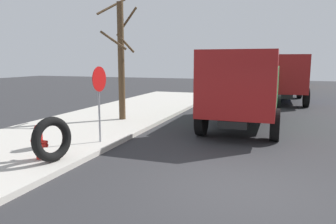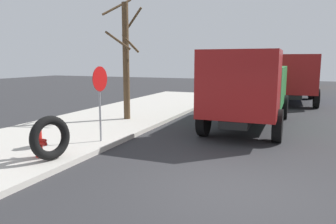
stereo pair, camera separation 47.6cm
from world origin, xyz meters
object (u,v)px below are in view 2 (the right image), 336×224
object	(u,v)px
fire_hydrant	(39,139)
bare_tree	(126,58)
dump_truck_green	(249,87)
dump_truck_orange	(299,70)
dump_truck_gray	(287,72)
dump_truck_blue	(293,77)
stop_sign	(100,90)
loose_tire	(50,138)

from	to	relation	value
fire_hydrant	bare_tree	xyz separation A→B (m)	(5.84, 0.69, 2.14)
dump_truck_green	dump_truck_orange	distance (m)	24.55
dump_truck_gray	dump_truck_orange	bearing A→B (deg)	-8.08
dump_truck_blue	stop_sign	bearing A→B (deg)	158.85
stop_sign	dump_truck_blue	world-z (taller)	dump_truck_blue
bare_tree	fire_hydrant	bearing A→B (deg)	-173.28
fire_hydrant	dump_truck_orange	xyz separation A→B (m)	(31.24, -6.01, 0.98)
dump_truck_blue	bare_tree	bearing A→B (deg)	146.53
dump_truck_orange	stop_sign	bearing A→B (deg)	169.38
dump_truck_green	dump_truck_blue	size ratio (longest dim) A/B	0.99
dump_truck_green	fire_hydrant	bearing A→B (deg)	147.02
dump_truck_gray	loose_tire	bearing A→B (deg)	169.41
loose_tire	bare_tree	distance (m)	6.36
loose_tire	bare_tree	bearing A→B (deg)	10.99
dump_truck_orange	bare_tree	size ratio (longest dim) A/B	1.35
loose_tire	dump_truck_gray	world-z (taller)	dump_truck_gray
fire_hydrant	stop_sign	bearing A→B (deg)	-14.64
fire_hydrant	dump_truck_gray	world-z (taller)	dump_truck_gray
bare_tree	loose_tire	bearing A→B (deg)	-169.01
dump_truck_green	bare_tree	xyz separation A→B (m)	(-0.90, 5.06, 1.16)
loose_tire	bare_tree	xyz separation A→B (m)	(5.91, 1.15, 2.05)
stop_sign	dump_truck_blue	size ratio (longest dim) A/B	0.33
stop_sign	dump_truck_blue	distance (m)	14.56
dump_truck_orange	bare_tree	xyz separation A→B (m)	(-25.39, 6.70, 1.16)
dump_truck_green	bare_tree	distance (m)	5.27
fire_hydrant	bare_tree	bearing A→B (deg)	6.72
loose_tire	stop_sign	size ratio (longest dim) A/B	0.49
fire_hydrant	dump_truck_green	xyz separation A→B (m)	(6.74, -4.37, 0.98)
stop_sign	dump_truck_orange	distance (m)	29.68
loose_tire	dump_truck_blue	xyz separation A→B (m)	(15.71, -5.33, 0.89)
stop_sign	dump_truck_green	bearing A→B (deg)	-39.37
fire_hydrant	dump_truck_blue	size ratio (longest dim) A/B	0.13
dump_truck_gray	stop_sign	bearing A→B (deg)	168.63
dump_truck_blue	dump_truck_gray	distance (m)	8.93
loose_tire	dump_truck_blue	world-z (taller)	dump_truck_blue
loose_tire	stop_sign	world-z (taller)	stop_sign
stop_sign	dump_truck_gray	distance (m)	22.93
dump_truck_blue	dump_truck_orange	distance (m)	15.60
stop_sign	bare_tree	xyz separation A→B (m)	(3.77, 1.23, 1.00)
loose_tire	dump_truck_orange	bearing A→B (deg)	-10.05
dump_truck_gray	dump_truck_orange	distance (m)	6.76
stop_sign	dump_truck_green	xyz separation A→B (m)	(4.67, -3.83, -0.16)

